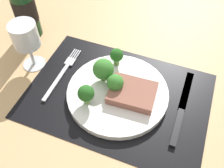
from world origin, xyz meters
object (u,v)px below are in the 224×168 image
object	(u,v)px
steak	(133,92)
wine_glass	(25,38)
fork	(63,73)
plate	(118,93)
knife	(181,112)
wine_bottle	(23,5)

from	to	relation	value
steak	wine_glass	distance (cm)	29.83
steak	fork	world-z (taller)	steak
plate	fork	distance (cm)	16.26
plate	fork	bearing A→B (deg)	174.98
plate	knife	bearing A→B (deg)	1.93
plate	wine_glass	distance (cm)	26.73
fork	wine_bottle	bearing A→B (deg)	147.13
knife	wine_bottle	world-z (taller)	wine_bottle
knife	wine_bottle	distance (cm)	51.19
plate	fork	size ratio (longest dim) A/B	1.30
wine_glass	plate	bearing A→B (deg)	-4.24
fork	knife	world-z (taller)	knife
knife	wine_bottle	size ratio (longest dim) A/B	0.80
wine_glass	steak	bearing A→B (deg)	-3.46
steak	plate	bearing A→B (deg)	-178.13
plate	wine_glass	bearing A→B (deg)	175.76
steak	wine_glass	size ratio (longest dim) A/B	0.82
plate	knife	size ratio (longest dim) A/B	1.09
fork	wine_bottle	world-z (taller)	wine_bottle
plate	knife	world-z (taller)	plate
plate	wine_bottle	xyz separation A→B (cm)	(-32.96, 12.87, 9.12)
plate	wine_bottle	world-z (taller)	wine_bottle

